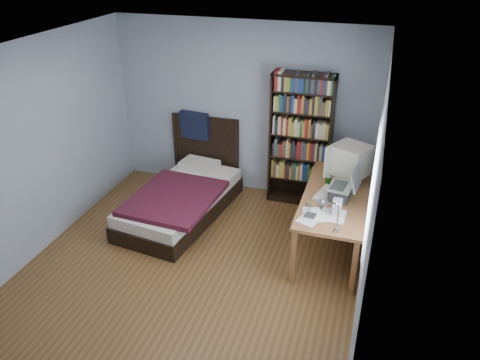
{
  "coord_description": "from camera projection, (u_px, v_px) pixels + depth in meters",
  "views": [
    {
      "loc": [
        1.84,
        -4.03,
        3.46
      ],
      "look_at": [
        0.41,
        0.6,
        0.92
      ],
      "focal_mm": 35.0,
      "sensor_mm": 36.0,
      "label": 1
    }
  ],
  "objects": [
    {
      "name": "mouse",
      "position": [
        339.0,
        182.0,
        5.81
      ],
      "size": [
        0.07,
        0.12,
        0.04
      ],
      "primitive_type": "ellipsoid",
      "color": "silver",
      "rests_on": "desk"
    },
    {
      "name": "phone_grey",
      "position": [
        309.0,
        209.0,
        5.24
      ],
      "size": [
        0.04,
        0.08,
        0.02
      ],
      "primitive_type": "cube",
      "rotation": [
        0.0,
        0.0,
        -0.05
      ],
      "color": "#98979A",
      "rests_on": "desk"
    },
    {
      "name": "bookshelf",
      "position": [
        300.0,
        141.0,
        6.47
      ],
      "size": [
        0.85,
        0.3,
        1.88
      ],
      "color": "black",
      "rests_on": "floor"
    },
    {
      "name": "crt_monitor",
      "position": [
        349.0,
        160.0,
        5.77
      ],
      "size": [
        0.57,
        0.52,
        0.48
      ],
      "color": "beige",
      "rests_on": "desk"
    },
    {
      "name": "speaker",
      "position": [
        337.0,
        207.0,
        5.11
      ],
      "size": [
        0.1,
        0.1,
        0.2
      ],
      "primitive_type": "cube",
      "rotation": [
        0.0,
        0.0,
        0.01
      ],
      "color": "#98979A",
      "rests_on": "desk"
    },
    {
      "name": "room",
      "position": [
        188.0,
        173.0,
        4.91
      ],
      "size": [
        4.2,
        4.24,
        2.5
      ],
      "color": "brown",
      "rests_on": "ground"
    },
    {
      "name": "external_drive",
      "position": [
        310.0,
        216.0,
        5.11
      ],
      "size": [
        0.13,
        0.13,
        0.03
      ],
      "primitive_type": "cube",
      "rotation": [
        0.0,
        0.0,
        -0.12
      ],
      "color": "#98979A",
      "rests_on": "desk"
    },
    {
      "name": "bed",
      "position": [
        183.0,
        196.0,
        6.5
      ],
      "size": [
        1.24,
        2.12,
        1.16
      ],
      "color": "black",
      "rests_on": "floor"
    },
    {
      "name": "phone_silver",
      "position": [
        309.0,
        205.0,
        5.33
      ],
      "size": [
        0.09,
        0.1,
        0.02
      ],
      "primitive_type": "cube",
      "rotation": [
        0.0,
        0.0,
        0.56
      ],
      "color": "silver",
      "rests_on": "desk"
    },
    {
      "name": "laptop",
      "position": [
        342.0,
        190.0,
        5.42
      ],
      "size": [
        0.37,
        0.37,
        0.41
      ],
      "color": "#2D2D30",
      "rests_on": "desk"
    },
    {
      "name": "desk_lamp",
      "position": [
        325.0,
        209.0,
        4.39
      ],
      "size": [
        0.22,
        0.48,
        0.57
      ],
      "color": "#99999E",
      "rests_on": "desk"
    },
    {
      "name": "soda_can",
      "position": [
        328.0,
        181.0,
        5.75
      ],
      "size": [
        0.06,
        0.06,
        0.11
      ],
      "primitive_type": "cylinder",
      "color": "#083A08",
      "rests_on": "desk"
    },
    {
      "name": "keyboard",
      "position": [
        325.0,
        194.0,
        5.55
      ],
      "size": [
        0.27,
        0.45,
        0.04
      ],
      "primitive_type": "cube",
      "rotation": [
        0.0,
        0.07,
        -0.26
      ],
      "color": "#BEB89F",
      "rests_on": "desk"
    },
    {
      "name": "desk",
      "position": [
        338.0,
        198.0,
        6.12
      ],
      "size": [
        0.75,
        1.75,
        0.73
      ],
      "color": "brown",
      "rests_on": "floor"
    }
  ]
}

